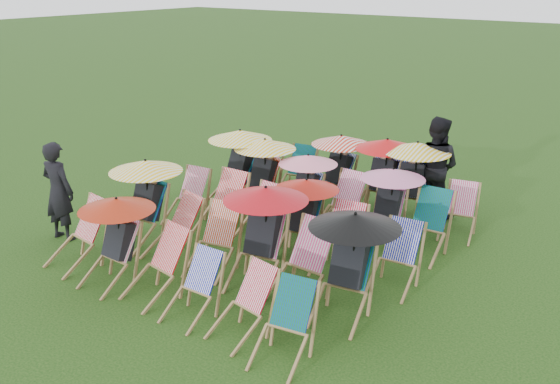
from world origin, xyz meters
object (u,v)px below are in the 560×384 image
Objects in this scene: deckchair_29 at (459,211)px; person_left at (58,191)px; deckchair_0 at (77,235)px; person_rear at (435,166)px; deckchair_5 at (284,325)px.

person_left is (-5.21, -4.06, 0.40)m from deckchair_29.
person_rear is at bearing 63.24° from deckchair_0.
deckchair_5 is at bearing 166.47° from person_left.
deckchair_29 is (0.22, 4.62, -0.01)m from deckchair_5.
deckchair_5 is (3.94, -0.11, -0.05)m from deckchair_0.
person_rear is (3.41, 5.16, 0.42)m from deckchair_0.
deckchair_5 is at bearing 5.06° from deckchair_0.
deckchair_29 is 0.53× the size of person_left.
person_rear reaches higher than person_left.
deckchair_0 reaches higher than deckchair_29.
person_left is at bearing -154.04° from deckchair_29.
person_left is at bearing 47.86° from person_rear.
deckchair_0 is at bearing -144.71° from deckchair_29.
person_left is at bearing 163.71° from deckchair_0.
person_left is (-4.99, 0.56, 0.39)m from deckchair_5.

